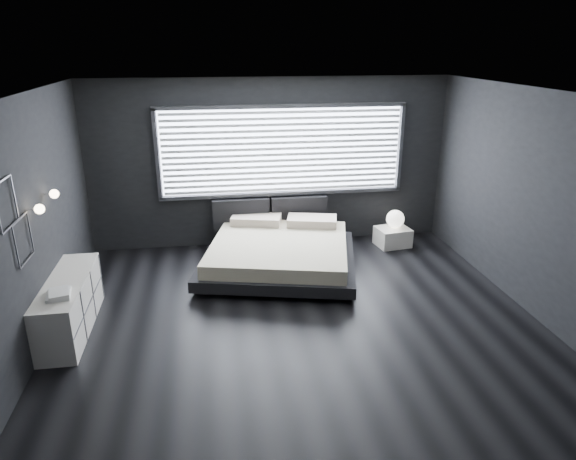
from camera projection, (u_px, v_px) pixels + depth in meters
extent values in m
plane|color=black|center=(298.00, 319.00, 6.53)|extent=(6.00, 6.00, 0.00)
plane|color=white|center=(300.00, 93.00, 5.56)|extent=(6.00, 6.00, 0.00)
cube|color=black|center=(271.00, 163.00, 8.60)|extent=(6.00, 0.04, 2.80)
cube|color=black|center=(369.00, 342.00, 3.50)|extent=(6.00, 0.04, 2.80)
cube|color=black|center=(30.00, 228.00, 5.61)|extent=(0.04, 5.50, 2.80)
cube|color=black|center=(533.00, 203.00, 6.48)|extent=(0.04, 5.50, 2.80)
cube|color=white|center=(283.00, 151.00, 8.53)|extent=(4.00, 0.02, 1.38)
cube|color=#47474C|center=(157.00, 155.00, 8.21)|extent=(0.06, 0.08, 1.48)
cube|color=#47474C|center=(400.00, 147.00, 8.80)|extent=(0.06, 0.08, 1.48)
cube|color=#47474C|center=(283.00, 106.00, 8.25)|extent=(4.14, 0.08, 0.06)
cube|color=#47474C|center=(283.00, 193.00, 8.76)|extent=(4.14, 0.08, 0.06)
cube|color=white|center=(283.00, 152.00, 8.48)|extent=(3.94, 0.03, 1.32)
cube|color=black|center=(241.00, 214.00, 8.71)|extent=(0.96, 0.16, 0.52)
cube|color=black|center=(299.00, 211.00, 8.85)|extent=(0.96, 0.16, 0.52)
cylinder|color=silver|center=(33.00, 209.00, 5.60)|extent=(0.10, 0.02, 0.02)
sphere|color=#FFE5B7|center=(39.00, 209.00, 5.61)|extent=(0.11, 0.11, 0.11)
cylinder|color=silver|center=(48.00, 194.00, 6.15)|extent=(0.10, 0.02, 0.02)
sphere|color=#FFE5B7|center=(54.00, 194.00, 6.16)|extent=(0.11, 0.11, 0.11)
cube|color=#47474C|center=(2.00, 181.00, 4.87)|extent=(0.01, 0.46, 0.02)
cube|color=#47474C|center=(11.00, 226.00, 5.03)|extent=(0.01, 0.46, 0.02)
cube|color=#47474C|center=(14.00, 197.00, 5.17)|extent=(0.01, 0.02, 0.46)
cube|color=#47474C|center=(19.00, 219.00, 5.27)|extent=(0.01, 0.46, 0.02)
cube|color=#47474C|center=(27.00, 260.00, 5.43)|extent=(0.01, 0.46, 0.02)
cube|color=#47474C|center=(30.00, 232.00, 5.56)|extent=(0.01, 0.02, 0.46)
cube|color=#47474C|center=(16.00, 248.00, 5.13)|extent=(0.01, 0.02, 0.46)
cube|color=black|center=(203.00, 290.00, 7.21)|extent=(0.15, 0.15, 0.08)
cube|color=black|center=(344.00, 295.00, 7.05)|extent=(0.15, 0.15, 0.08)
cube|color=black|center=(228.00, 244.00, 8.85)|extent=(0.15, 0.15, 0.08)
cube|color=black|center=(342.00, 247.00, 8.69)|extent=(0.15, 0.15, 0.08)
cube|color=black|center=(279.00, 259.00, 7.91)|extent=(2.73, 2.65, 0.17)
cube|color=#C0B899|center=(279.00, 248.00, 7.84)|extent=(2.45, 2.45, 0.21)
cube|color=beige|center=(256.00, 219.00, 8.58)|extent=(0.89, 0.61, 0.13)
cube|color=beige|center=(312.00, 221.00, 8.50)|extent=(0.89, 0.61, 0.13)
cube|color=white|center=(393.00, 237.00, 8.84)|extent=(0.60, 0.53, 0.32)
sphere|color=white|center=(395.00, 219.00, 8.77)|extent=(0.31, 0.31, 0.31)
cube|color=white|center=(70.00, 305.00, 6.20)|extent=(0.46, 1.65, 0.66)
cube|color=#47474C|center=(90.00, 303.00, 6.24)|extent=(0.01, 1.63, 0.64)
cube|color=silver|center=(59.00, 294.00, 5.71)|extent=(0.30, 0.36, 0.04)
cube|color=silver|center=(59.00, 292.00, 5.68)|extent=(0.28, 0.33, 0.03)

